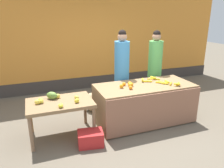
# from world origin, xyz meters

# --- Properties ---
(ground_plane) EXTENTS (24.00, 24.00, 0.00)m
(ground_plane) POSITION_xyz_m (0.00, 0.00, 0.00)
(ground_plane) COLOR #665B4C
(market_wall_back) EXTENTS (8.67, 0.23, 3.58)m
(market_wall_back) POSITION_xyz_m (0.00, 2.66, 1.76)
(market_wall_back) COLOR orange
(market_wall_back) RESTS_ON ground
(fruit_stall_counter) EXTENTS (2.05, 0.94, 0.82)m
(fruit_stall_counter) POSITION_xyz_m (0.37, -0.01, 0.41)
(fruit_stall_counter) COLOR olive
(fruit_stall_counter) RESTS_ON ground
(side_table_wooden) EXTENTS (1.18, 0.77, 0.70)m
(side_table_wooden) POSITION_xyz_m (-1.38, 0.00, 0.62)
(side_table_wooden) COLOR olive
(side_table_wooden) RESTS_ON ground
(banana_bunch_pile) EXTENTS (0.69, 0.72, 0.07)m
(banana_bunch_pile) POSITION_xyz_m (0.76, -0.01, 0.85)
(banana_bunch_pile) COLOR yellow
(banana_bunch_pile) RESTS_ON fruit_stall_counter
(orange_pile) EXTENTS (0.31, 0.33, 0.09)m
(orange_pile) POSITION_xyz_m (-0.01, 0.01, 0.86)
(orange_pile) COLOR orange
(orange_pile) RESTS_ON fruit_stall_counter
(mango_papaya_pile) EXTENTS (0.81, 0.64, 0.14)m
(mango_papaya_pile) POSITION_xyz_m (-1.48, 0.08, 0.76)
(mango_papaya_pile) COLOR yellow
(mango_papaya_pile) RESTS_ON side_table_wooden
(vendor_woman_blue_shirt) EXTENTS (0.34, 0.34, 1.90)m
(vendor_woman_blue_shirt) POSITION_xyz_m (0.15, 0.70, 0.96)
(vendor_woman_blue_shirt) COLOR #33333D
(vendor_woman_blue_shirt) RESTS_ON ground
(vendor_woman_green_shirt) EXTENTS (0.34, 0.34, 1.86)m
(vendor_woman_green_shirt) POSITION_xyz_m (1.08, 0.79, 0.94)
(vendor_woman_green_shirt) COLOR #33333D
(vendor_woman_green_shirt) RESTS_ON ground
(produce_crate) EXTENTS (0.49, 0.39, 0.26)m
(produce_crate) POSITION_xyz_m (-0.95, -0.49, 0.13)
(produce_crate) COLOR red
(produce_crate) RESTS_ON ground
(produce_sack) EXTENTS (0.43, 0.46, 0.45)m
(produce_sack) POSITION_xyz_m (-0.54, 0.89, 0.22)
(produce_sack) COLOR tan
(produce_sack) RESTS_ON ground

